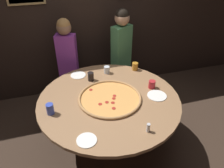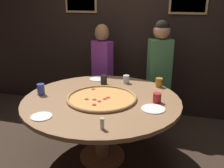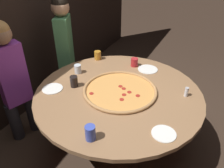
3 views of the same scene
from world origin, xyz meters
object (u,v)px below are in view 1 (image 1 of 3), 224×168
Objects in this scene: drink_cup_near_left at (152,84)px; diner_side_left at (68,58)px; white_plate_left_side at (87,140)px; white_plate_near_front at (78,75)px; white_plate_right_side at (157,96)px; giant_pizza at (110,98)px; drink_cup_far_left at (135,66)px; condiment_shaker at (148,128)px; drink_cup_front_edge at (50,109)px; dining_table at (109,106)px; drink_cup_centre_back at (107,70)px; diner_far_left at (121,50)px; drink_cup_beside_pizza at (91,77)px.

diner_side_left is (-0.94, 1.03, 0.01)m from drink_cup_near_left.
white_plate_left_side is 0.14× the size of diner_side_left.
white_plate_right_side is (0.84, -0.75, 0.00)m from white_plate_near_front.
white_plate_near_front is (-0.28, 0.64, -0.01)m from giant_pizza.
drink_cup_far_left is 1.13× the size of condiment_shaker.
condiment_shaker is at bearing -70.85° from giant_pizza.
drink_cup_near_left is (1.27, 0.14, -0.01)m from drink_cup_front_edge.
diner_side_left reaches higher than white_plate_left_side.
dining_table is 13.51× the size of drink_cup_front_edge.
drink_cup_far_left reaches higher than drink_cup_near_left.
diner_side_left reaches higher than white_plate_near_front.
drink_cup_centre_back reaches higher than giant_pizza.
drink_cup_front_edge is at bearing 17.51° from diner_far_left.
drink_cup_far_left is at bearing 45.20° from dining_table.
giant_pizza is at bearing -101.97° from drink_cup_centre_back.
drink_cup_front_edge is 1.22m from diner_side_left.
drink_cup_near_left is at bearing 85.75° from white_plate_right_side.
drink_cup_front_edge is 1.29× the size of condiment_shaker.
drink_cup_centre_back reaches higher than white_plate_right_side.
diner_far_left is (0.36, 0.45, 0.06)m from drink_cup_centre_back.
drink_cup_far_left reaches higher than drink_cup_centre_back.
drink_cup_centre_back is at bearing 130.81° from drink_cup_near_left.
drink_cup_far_left is at bearing 91.76° from white_plate_right_side.
white_plate_left_side is (-0.93, -1.13, -0.05)m from drink_cup_far_left.
drink_cup_far_left is (0.55, 0.55, 0.17)m from dining_table.
dining_table is at bearing -102.95° from drink_cup_centre_back.
drink_cup_near_left is 1.39m from diner_side_left.
drink_cup_near_left is at bearing -86.06° from drink_cup_far_left.
drink_cup_centre_back is at bearing 65.96° from white_plate_left_side.
white_plate_near_front is 1.21m from white_plate_left_side.
drink_cup_centre_back is 0.29m from drink_cup_beside_pizza.
dining_table is 7.20× the size of white_plate_right_side.
giant_pizza reaches higher than dining_table.
diner_side_left is 0.94× the size of diner_far_left.
drink_cup_beside_pizza is at bearing 150.76° from drink_cup_near_left.
drink_cup_near_left is 1.00× the size of drink_cup_centre_back.
giant_pizza is at bearing -74.55° from drink_cup_beside_pizza.
drink_cup_centre_back is at bearing 25.03° from diner_far_left.
drink_cup_beside_pizza is 1.21× the size of condiment_shaker.
drink_cup_front_edge is at bearing 178.35° from white_plate_right_side.
white_plate_right_side is (0.57, -0.12, 0.12)m from dining_table.
drink_cup_front_edge reaches higher than white_plate_near_front.
dining_table is at bearing -66.78° from white_plate_near_front.
diner_far_left reaches higher than diner_side_left.
white_plate_right_side is 0.16× the size of diner_far_left.
drink_cup_front_edge is 1.14× the size of drink_cup_far_left.
giant_pizza is 3.57× the size of white_plate_near_front.
drink_cup_far_left reaches higher than white_plate_right_side.
drink_cup_beside_pizza is at bearing 140.31° from white_plate_right_side.
dining_table is 16.62× the size of drink_cup_centre_back.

